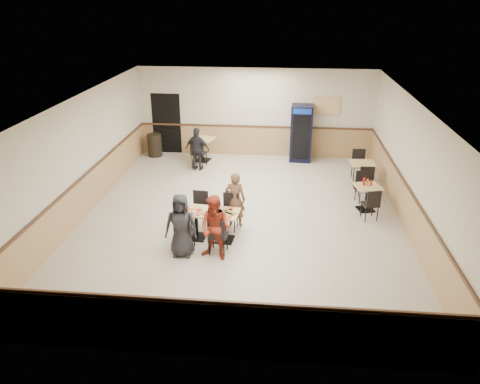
# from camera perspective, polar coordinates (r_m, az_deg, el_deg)

# --- Properties ---
(ground) EXTENTS (10.00, 10.00, 0.00)m
(ground) POSITION_cam_1_polar(r_m,az_deg,el_deg) (11.94, 0.20, -3.07)
(ground) COLOR beige
(ground) RESTS_ON ground
(room_shell) EXTENTS (10.00, 10.00, 10.00)m
(room_shell) POSITION_cam_1_polar(r_m,az_deg,el_deg) (14.04, 8.42, 3.37)
(room_shell) COLOR silver
(room_shell) RESTS_ON ground
(main_table) EXTENTS (1.38, 0.79, 0.71)m
(main_table) POSITION_cam_1_polar(r_m,az_deg,el_deg) (10.73, -3.67, -3.51)
(main_table) COLOR black
(main_table) RESTS_ON ground
(main_chairs) EXTENTS (1.31, 1.65, 0.89)m
(main_chairs) POSITION_cam_1_polar(r_m,az_deg,el_deg) (10.75, -3.91, -3.59)
(main_chairs) COLOR black
(main_chairs) RESTS_ON ground
(diner_woman_left) EXTENTS (0.71, 0.48, 1.42)m
(diner_woman_left) POSITION_cam_1_polar(r_m,az_deg,el_deg) (10.05, -7.20, -4.07)
(diner_woman_left) COLOR black
(diner_woman_left) RESTS_ON ground
(diner_woman_right) EXTENTS (0.84, 0.74, 1.44)m
(diner_woman_right) POSITION_cam_1_polar(r_m,az_deg,el_deg) (9.85, -3.02, -4.43)
(diner_woman_right) COLOR maroon
(diner_woman_right) RESTS_ON ground
(diner_man_opposite) EXTENTS (0.53, 0.38, 1.37)m
(diner_man_opposite) POSITION_cam_1_polar(r_m,az_deg,el_deg) (11.25, -0.59, -0.92)
(diner_man_opposite) COLOR brown
(diner_man_opposite) RESTS_ON ground
(lone_diner) EXTENTS (0.87, 0.51, 1.39)m
(lone_diner) POSITION_cam_1_polar(r_m,az_deg,el_deg) (14.95, -5.22, 5.22)
(lone_diner) COLOR black
(lone_diner) RESTS_ON ground
(tabletop_clutter) EXTENTS (1.24, 0.61, 0.12)m
(tabletop_clutter) POSITION_cam_1_polar(r_m,az_deg,el_deg) (10.56, -3.44, -2.40)
(tabletop_clutter) COLOR red
(tabletop_clutter) RESTS_ON main_table
(side_table_near) EXTENTS (0.77, 0.77, 0.68)m
(side_table_near) POSITION_cam_1_polar(r_m,az_deg,el_deg) (12.58, 15.21, -0.25)
(side_table_near) COLOR black
(side_table_near) RESTS_ON ground
(side_table_near_chair_south) EXTENTS (0.48, 0.48, 0.86)m
(side_table_near_chair_south) POSITION_cam_1_polar(r_m,az_deg,el_deg) (12.10, 15.58, -1.36)
(side_table_near_chair_south) COLOR black
(side_table_near_chair_south) RESTS_ON ground
(side_table_near_chair_north) EXTENTS (0.48, 0.48, 0.86)m
(side_table_near_chair_north) POSITION_cam_1_polar(r_m,az_deg,el_deg) (13.08, 14.85, 0.60)
(side_table_near_chair_north) COLOR black
(side_table_near_chair_north) RESTS_ON ground
(side_table_far) EXTENTS (0.72, 0.72, 0.74)m
(side_table_far) POSITION_cam_1_polar(r_m,az_deg,el_deg) (14.06, 14.64, 2.50)
(side_table_far) COLOR black
(side_table_far) RESTS_ON ground
(side_table_far_chair_south) EXTENTS (0.45, 0.45, 0.94)m
(side_table_far_chair_south) POSITION_cam_1_polar(r_m,az_deg,el_deg) (13.53, 14.98, 1.53)
(side_table_far_chair_south) COLOR black
(side_table_far_chair_south) RESTS_ON ground
(side_table_far_chair_north) EXTENTS (0.45, 0.45, 0.94)m
(side_table_far_chair_north) POSITION_cam_1_polar(r_m,az_deg,el_deg) (14.62, 14.31, 3.23)
(side_table_far_chair_north) COLOR black
(side_table_far_chair_north) RESTS_ON ground
(condiment_caddy) EXTENTS (0.23, 0.06, 0.20)m
(condiment_caddy) POSITION_cam_1_polar(r_m,az_deg,el_deg) (12.50, 15.19, 1.17)
(condiment_caddy) COLOR red
(condiment_caddy) RESTS_ON side_table_near
(back_table) EXTENTS (0.88, 0.88, 0.78)m
(back_table) POSITION_cam_1_polar(r_m,az_deg,el_deg) (15.84, -4.62, 5.62)
(back_table) COLOR black
(back_table) RESTS_ON ground
(back_table_chair_lone) EXTENTS (0.55, 0.55, 0.99)m
(back_table_chair_lone) POSITION_cam_1_polar(r_m,az_deg,el_deg) (15.26, -5.01, 4.82)
(back_table_chair_lone) COLOR black
(back_table_chair_lone) RESTS_ON ground
(pepsi_cooler) EXTENTS (0.75, 0.76, 1.88)m
(pepsi_cooler) POSITION_cam_1_polar(r_m,az_deg,el_deg) (15.87, 7.48, 7.12)
(pepsi_cooler) COLOR black
(pepsi_cooler) RESTS_ON ground
(trash_bin) EXTENTS (0.49, 0.49, 0.78)m
(trash_bin) POSITION_cam_1_polar(r_m,az_deg,el_deg) (16.58, -10.36, 5.65)
(trash_bin) COLOR black
(trash_bin) RESTS_ON ground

